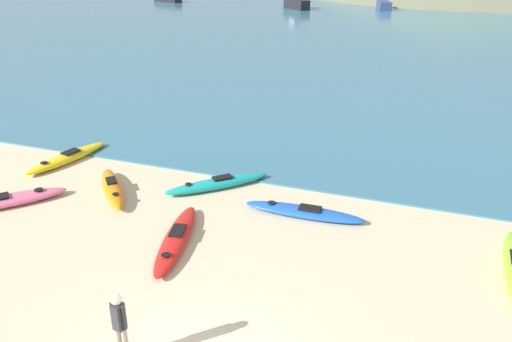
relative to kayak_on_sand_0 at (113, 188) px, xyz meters
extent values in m
cube|color=teal|center=(5.72, 37.30, -0.15)|extent=(160.00, 70.00, 0.06)
ellipsoid|color=orange|center=(0.00, 0.00, 0.00)|extent=(2.46, 2.66, 0.36)
cube|color=black|center=(-0.10, 0.11, 0.20)|extent=(0.60, 0.62, 0.05)
cylinder|color=black|center=(0.56, -0.63, 0.19)|extent=(0.20, 0.20, 0.02)
ellipsoid|color=blue|center=(6.14, 0.65, -0.05)|extent=(3.60, 0.77, 0.26)
cube|color=black|center=(6.32, 0.66, 0.10)|extent=(0.65, 0.39, 0.05)
cylinder|color=black|center=(5.15, 0.63, 0.09)|extent=(0.24, 0.24, 0.02)
ellipsoid|color=red|center=(3.33, -1.94, -0.05)|extent=(1.44, 3.59, 0.27)
cube|color=black|center=(3.29, -1.77, 0.11)|extent=(0.49, 0.70, 0.05)
cylinder|color=black|center=(3.55, -2.89, 0.10)|extent=(0.23, 0.23, 0.02)
ellipsoid|color=yellow|center=(-3.07, 1.63, -0.03)|extent=(1.41, 3.61, 0.30)
cube|color=black|center=(-3.04, 1.80, 0.15)|extent=(0.50, 0.70, 0.05)
cylinder|color=black|center=(-3.27, 0.68, 0.13)|extent=(0.24, 0.24, 0.02)
ellipsoid|color=teal|center=(3.00, 1.47, -0.02)|extent=(2.96, 2.88, 0.33)
cube|color=black|center=(3.13, 1.59, 0.17)|extent=(0.68, 0.67, 0.05)
cylinder|color=black|center=(2.30, 0.80, 0.16)|extent=(0.20, 0.20, 0.02)
ellipsoid|color=#E5668C|center=(-2.60, -1.82, -0.03)|extent=(3.02, 3.14, 0.31)
cylinder|color=black|center=(-1.93, -1.11, 0.14)|extent=(0.27, 0.27, 0.02)
cube|color=#2D2D33|center=(4.34, -5.94, 0.87)|extent=(0.21, 0.24, 0.55)
cylinder|color=#2D2D33|center=(4.23, -5.94, 0.88)|extent=(0.08, 0.08, 0.52)
cylinder|color=#2D2D33|center=(4.46, -5.94, 0.88)|extent=(0.08, 0.08, 0.52)
sphere|color=beige|center=(4.34, -5.94, 1.25)|extent=(0.21, 0.21, 0.21)
cube|color=navy|center=(2.20, 53.64, 0.37)|extent=(2.24, 3.62, 0.98)
cube|color=black|center=(-8.04, 50.64, 0.45)|extent=(3.76, 3.42, 1.14)
camera|label=1|loc=(9.17, -11.88, 7.07)|focal=35.00mm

